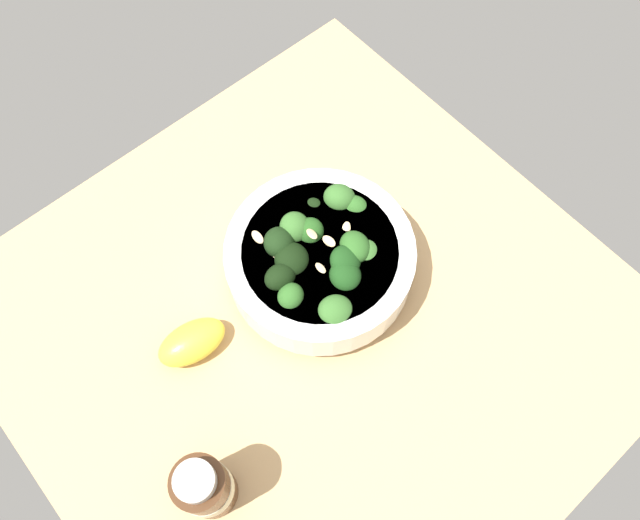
% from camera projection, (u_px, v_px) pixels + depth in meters
% --- Properties ---
extents(ground_plane, '(0.68, 0.68, 0.03)m').
position_uv_depth(ground_plane, '(312.00, 322.00, 0.76)').
color(ground_plane, tan).
extents(bowl_of_broccoli, '(0.22, 0.22, 0.10)m').
position_uv_depth(bowl_of_broccoli, '(320.00, 258.00, 0.73)').
color(bowl_of_broccoli, white).
rests_on(bowl_of_broccoli, ground_plane).
extents(lemon_wedge, '(0.06, 0.09, 0.04)m').
position_uv_depth(lemon_wedge, '(192.00, 342.00, 0.72)').
color(lemon_wedge, yellow).
rests_on(lemon_wedge, ground_plane).
extents(bottle_short, '(0.05, 0.05, 0.12)m').
position_uv_depth(bottle_short, '(205.00, 487.00, 0.62)').
color(bottle_short, '#472814').
rests_on(bottle_short, ground_plane).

